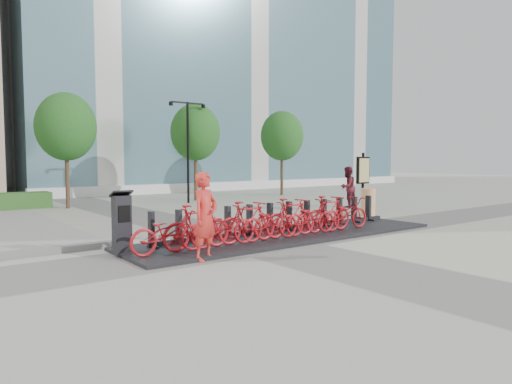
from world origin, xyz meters
TOP-DOWN VIEW (x-y plane):
  - ground at (0.00, 0.00)m, footprint 120.00×120.00m
  - glass_building at (14.00, 26.00)m, footprint 32.00×16.00m
  - tree_1 at (-1.50, 12.00)m, footprint 2.60×2.60m
  - tree_2 at (5.00, 12.00)m, footprint 2.60×2.60m
  - tree_3 at (11.00, 12.00)m, footprint 2.60×2.60m
  - streetlamp at (4.00, 11.00)m, footprint 2.00×0.20m
  - dock_pad at (1.30, 0.30)m, footprint 9.60×2.40m
  - dock_rail_posts at (1.36, 0.77)m, footprint 8.02×0.50m
  - bike_0 at (-2.60, -0.05)m, footprint 1.80×0.63m
  - bike_1 at (-1.88, -0.05)m, footprint 1.75×0.49m
  - bike_2 at (-1.16, -0.05)m, footprint 1.80×0.63m
  - bike_3 at (-0.44, -0.05)m, footprint 1.75×0.49m
  - bike_4 at (0.28, -0.05)m, footprint 1.80×0.63m
  - bike_5 at (1.00, -0.05)m, footprint 1.75×0.49m
  - bike_6 at (1.72, -0.05)m, footprint 1.80×0.63m
  - bike_7 at (2.44, -0.05)m, footprint 1.75×0.49m
  - bike_8 at (3.16, -0.05)m, footprint 1.80×0.63m
  - kiosk at (-3.42, 0.57)m, footprint 0.45×0.38m
  - worker_red at (-2.13, -0.82)m, footprint 0.80×0.66m
  - pedestrian at (8.64, 4.70)m, footprint 0.99×0.83m
  - construction_barrel at (7.00, 2.21)m, footprint 0.67×0.67m
  - map_sign at (7.79, 3.12)m, footprint 0.81×0.20m

SIDE VIEW (x-z plane):
  - ground at x=0.00m, z-range 0.00..0.00m
  - dock_pad at x=1.30m, z-range 0.00..0.08m
  - dock_rail_posts at x=1.36m, z-range 0.08..0.93m
  - construction_barrel at x=7.00m, z-range 0.00..1.04m
  - bike_0 at x=-2.60m, z-range 0.08..1.03m
  - bike_2 at x=-1.16m, z-range 0.08..1.03m
  - bike_4 at x=0.28m, z-range 0.08..1.03m
  - bike_6 at x=1.72m, z-range 0.08..1.03m
  - bike_8 at x=3.16m, z-range 0.08..1.03m
  - bike_1 at x=-1.88m, z-range 0.08..1.13m
  - bike_3 at x=-0.44m, z-range 0.08..1.13m
  - bike_5 at x=1.00m, z-range 0.08..1.13m
  - bike_7 at x=2.44m, z-range 0.08..1.13m
  - kiosk at x=-3.42m, z-range 0.05..1.46m
  - pedestrian at x=8.64m, z-range 0.00..1.85m
  - worker_red at x=-2.13m, z-range 0.00..1.89m
  - map_sign at x=7.79m, z-range 0.39..2.83m
  - streetlamp at x=4.00m, z-range 0.63..5.63m
  - tree_1 at x=-1.50m, z-range 1.04..6.14m
  - tree_2 at x=5.00m, z-range 1.04..6.14m
  - tree_3 at x=11.00m, z-range 1.04..6.14m
  - glass_building at x=14.00m, z-range 0.00..24.00m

